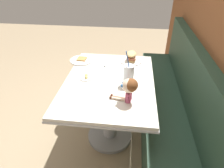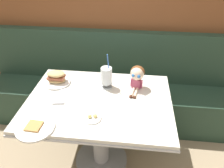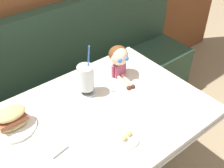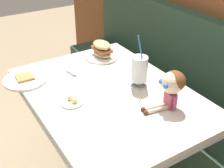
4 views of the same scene
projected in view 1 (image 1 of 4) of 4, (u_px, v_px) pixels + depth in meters
name	position (u px, v px, depth m)	size (l,w,h in m)	color
ground_plane	(94.00, 135.00, 2.18)	(8.00, 8.00, 0.00)	#998466
booth_bench	(172.00, 119.00, 1.92)	(2.60, 0.48, 1.00)	#233D2D
diner_table	(110.00, 97.00, 1.86)	(1.11, 0.81, 0.74)	silver
toast_plate	(82.00, 60.00, 2.08)	(0.25, 0.25, 0.03)	white
milkshake_glass	(129.00, 74.00, 1.65)	(0.10, 0.10, 0.31)	silver
sandwich_plate	(131.00, 58.00, 2.03)	(0.22, 0.22, 0.12)	white
butter_saucer	(86.00, 77.00, 1.78)	(0.12, 0.12, 0.04)	white
butter_knife	(105.00, 66.00, 1.97)	(0.23, 0.06, 0.01)	silver
seated_doll	(129.00, 87.00, 1.43)	(0.13, 0.23, 0.20)	#B74C6B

